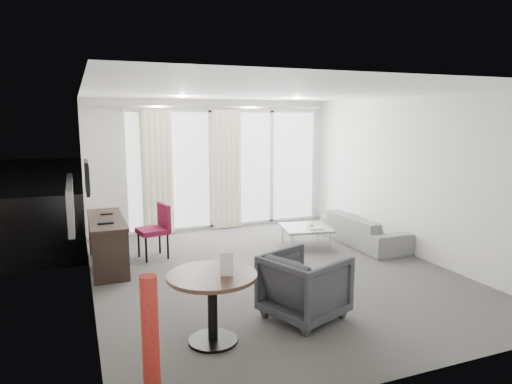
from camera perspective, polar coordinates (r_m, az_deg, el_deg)
name	(u,v)px	position (r m, az deg, el deg)	size (l,w,h in m)	color
floor	(271,271)	(6.87, 1.88, -9.86)	(5.00, 6.00, 0.00)	#4C4A47
ceiling	(272,92)	(6.50, 2.01, 12.34)	(5.00, 6.00, 0.00)	white
wall_left	(87,196)	(6.02, -20.42, -0.44)	(0.00, 6.00, 2.60)	silver
wall_right	(411,176)	(7.89, 18.81, 1.87)	(0.00, 6.00, 2.60)	silver
wall_front	(415,234)	(4.05, 19.31, -4.97)	(5.00, 0.00, 2.60)	silver
window_panel	(227,169)	(9.45, -3.67, 2.91)	(4.00, 0.02, 2.38)	white
window_frame	(227,169)	(9.43, -3.65, 2.90)	(4.10, 0.06, 2.44)	white
curtain_left	(158,173)	(8.95, -12.21, 2.35)	(0.60, 0.20, 2.38)	#F0E5CA
curtain_right	(227,170)	(9.28, -3.65, 2.79)	(0.60, 0.20, 2.38)	#F0E5CA
curtain_track	(214,107)	(9.14, -5.25, 10.52)	(4.80, 0.04, 0.04)	#B2B2B7
downlight_a	(183,97)	(7.74, -9.16, 11.69)	(0.12, 0.12, 0.02)	#FFE0B2
downlight_b	(297,98)	(8.45, 5.16, 11.57)	(0.12, 0.12, 0.02)	#FFE0B2
desk	(107,243)	(7.30, -18.10, -6.06)	(0.50, 1.61, 0.76)	black
tv	(87,177)	(7.45, -20.40, 1.75)	(0.05, 0.80, 0.50)	black
desk_chair	(153,231)	(7.55, -12.79, -4.83)	(0.48, 0.45, 0.88)	maroon
round_table	(213,308)	(4.76, -5.46, -14.25)	(0.91, 0.91, 0.72)	#442B20
menu_card	(227,277)	(4.55, -3.68, -10.50)	(0.13, 0.02, 0.24)	white
red_lamp	(151,343)	(3.80, -13.04, -17.89)	(0.22, 0.22, 1.08)	#A4251C
tub_armchair	(305,286)	(5.30, 6.09, -11.58)	(0.80, 0.82, 0.75)	#343338
coffee_table	(306,237)	(8.09, 6.22, -5.59)	(0.81, 0.81, 0.36)	gray
remote	(312,227)	(8.06, 6.99, -4.34)	(0.06, 0.18, 0.02)	black
magazine	(315,228)	(7.97, 7.42, -4.52)	(0.19, 0.25, 0.01)	gray
sofa	(363,230)	(8.41, 13.29, -4.59)	(1.84, 0.72, 0.54)	slate
terrace_slab	(208,214)	(11.09, -6.04, -2.75)	(5.60, 3.00, 0.12)	#4D4D50
rattan_chair_a	(230,197)	(10.62, -3.23, -0.59)	(0.58, 0.58, 0.85)	#513A22
rattan_chair_b	(263,189)	(11.82, 0.94, 0.42)	(0.57, 0.57, 0.84)	#513A22
rattan_table	(259,198)	(11.28, 0.44, -0.82)	(0.52, 0.52, 0.52)	#513A22
balustrade	(193,183)	(12.37, -7.92, 1.12)	(5.50, 0.06, 1.05)	#B2B2B7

